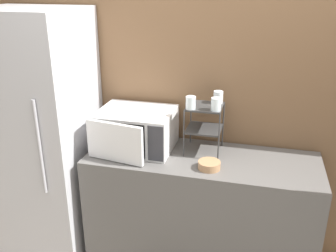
{
  "coord_description": "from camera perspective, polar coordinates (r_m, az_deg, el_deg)",
  "views": [
    {
      "loc": [
        0.36,
        -2.05,
        2.1
      ],
      "look_at": [
        -0.26,
        0.33,
        1.13
      ],
      "focal_mm": 40.0,
      "sensor_mm": 36.0,
      "label": 1
    }
  ],
  "objects": [
    {
      "name": "counter",
      "position": [
        2.89,
        4.94,
        -13.04
      ],
      "size": [
        1.63,
        0.6,
        0.93
      ],
      "color": "#595654",
      "rests_on": "ground_plane"
    },
    {
      "name": "bowl",
      "position": [
        2.5,
        6.3,
        -5.95
      ],
      "size": [
        0.15,
        0.15,
        0.05
      ],
      "color": "#AD7F56",
      "rests_on": "counter"
    },
    {
      "name": "microwave",
      "position": [
        2.74,
        -5.01,
        -0.58
      ],
      "size": [
        0.55,
        0.53,
        0.29
      ],
      "color": "silver",
      "rests_on": "counter"
    },
    {
      "name": "glass_front_right",
      "position": [
        2.52,
        7.32,
        3.31
      ],
      "size": [
        0.07,
        0.07,
        0.09
      ],
      "color": "silver",
      "rests_on": "dish_rack"
    },
    {
      "name": "glass_back_right",
      "position": [
        2.68,
        7.66,
        4.38
      ],
      "size": [
        0.07,
        0.07,
        0.09
      ],
      "color": "silver",
      "rests_on": "dish_rack"
    },
    {
      "name": "glass_front_left",
      "position": [
        2.54,
        3.48,
        3.57
      ],
      "size": [
        0.07,
        0.07,
        0.09
      ],
      "color": "silver",
      "rests_on": "dish_rack"
    },
    {
      "name": "refrigerator",
      "position": [
        3.04,
        -18.75,
        -1.68
      ],
      "size": [
        0.75,
        0.71,
        1.92
      ],
      "color": "#B7B7BC",
      "rests_on": "ground_plane"
    },
    {
      "name": "wall_back",
      "position": [
        2.83,
        6.67,
        5.04
      ],
      "size": [
        8.0,
        0.06,
        2.6
      ],
      "color": "brown",
      "rests_on": "ground_plane"
    },
    {
      "name": "dish_rack",
      "position": [
        2.65,
        5.58,
        1.09
      ],
      "size": [
        0.25,
        0.25,
        0.35
      ],
      "color": "#333333",
      "rests_on": "counter"
    }
  ]
}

